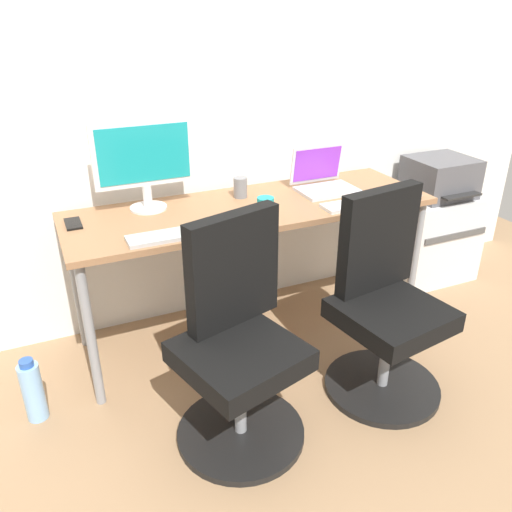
# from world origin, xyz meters

# --- Properties ---
(ground_plane) EXTENTS (5.28, 5.28, 0.00)m
(ground_plane) POSITION_xyz_m (0.00, 0.00, 0.00)
(ground_plane) COLOR #9E7A56
(back_wall) EXTENTS (4.40, 0.04, 2.60)m
(back_wall) POSITION_xyz_m (0.00, 0.38, 1.30)
(back_wall) COLOR white
(back_wall) RESTS_ON ground
(desk) EXTENTS (1.85, 0.60, 0.75)m
(desk) POSITION_xyz_m (0.00, 0.00, 0.68)
(desk) COLOR #996B47
(desk) RESTS_ON ground
(office_chair_left) EXTENTS (0.54, 0.54, 0.94)m
(office_chair_left) POSITION_xyz_m (-0.35, -0.64, 0.42)
(office_chair_left) COLOR black
(office_chair_left) RESTS_ON ground
(office_chair_right) EXTENTS (0.54, 0.54, 0.94)m
(office_chair_right) POSITION_xyz_m (0.37, -0.64, 0.42)
(office_chair_right) COLOR black
(office_chair_right) RESTS_ON ground
(side_cabinet) EXTENTS (0.53, 0.42, 0.56)m
(side_cabinet) POSITION_xyz_m (1.34, 0.14, 0.28)
(side_cabinet) COLOR silver
(side_cabinet) RESTS_ON ground
(printer) EXTENTS (0.38, 0.40, 0.24)m
(printer) POSITION_xyz_m (1.34, 0.13, 0.68)
(printer) COLOR #515156
(printer) RESTS_ON side_cabinet
(water_bottle_on_floor) EXTENTS (0.09, 0.09, 0.31)m
(water_bottle_on_floor) POSITION_xyz_m (-1.15, -0.24, 0.15)
(water_bottle_on_floor) COLOR #8CBFF2
(water_bottle_on_floor) RESTS_ON ground
(desktop_monitor) EXTENTS (0.48, 0.18, 0.43)m
(desktop_monitor) POSITION_xyz_m (-0.49, 0.16, 1.00)
(desktop_monitor) COLOR silver
(desktop_monitor) RESTS_ON desk
(open_laptop) EXTENTS (0.31, 0.26, 0.23)m
(open_laptop) POSITION_xyz_m (0.45, 0.07, 0.80)
(open_laptop) COLOR silver
(open_laptop) RESTS_ON desk
(keyboard_by_monitor) EXTENTS (0.34, 0.12, 0.02)m
(keyboard_by_monitor) POSITION_xyz_m (-0.50, -0.22, 0.76)
(keyboard_by_monitor) COLOR #B7B7B7
(keyboard_by_monitor) RESTS_ON desk
(keyboard_by_laptop) EXTENTS (0.34, 0.12, 0.02)m
(keyboard_by_laptop) POSITION_xyz_m (0.46, -0.22, 0.76)
(keyboard_by_laptop) COLOR silver
(keyboard_by_laptop) RESTS_ON desk
(mouse_by_monitor) EXTENTS (0.06, 0.10, 0.03)m
(mouse_by_monitor) POSITION_xyz_m (0.83, -0.23, 0.76)
(mouse_by_monitor) COLOR silver
(mouse_by_monitor) RESTS_ON desk
(mouse_by_laptop) EXTENTS (0.06, 0.10, 0.03)m
(mouse_by_laptop) POSITION_xyz_m (0.74, -0.23, 0.76)
(mouse_by_laptop) COLOR #2D2D2D
(mouse_by_laptop) RESTS_ON desk
(coffee_mug) EXTENTS (0.08, 0.08, 0.09)m
(coffee_mug) POSITION_xyz_m (-0.00, -0.16, 0.79)
(coffee_mug) COLOR teal
(coffee_mug) RESTS_ON desk
(pen_cup) EXTENTS (0.07, 0.07, 0.10)m
(pen_cup) POSITION_xyz_m (-0.01, 0.13, 0.80)
(pen_cup) COLOR slate
(pen_cup) RESTS_ON desk
(phone_near_monitor) EXTENTS (0.07, 0.14, 0.01)m
(phone_near_monitor) POSITION_xyz_m (-0.85, 0.10, 0.75)
(phone_near_monitor) COLOR black
(phone_near_monitor) RESTS_ON desk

